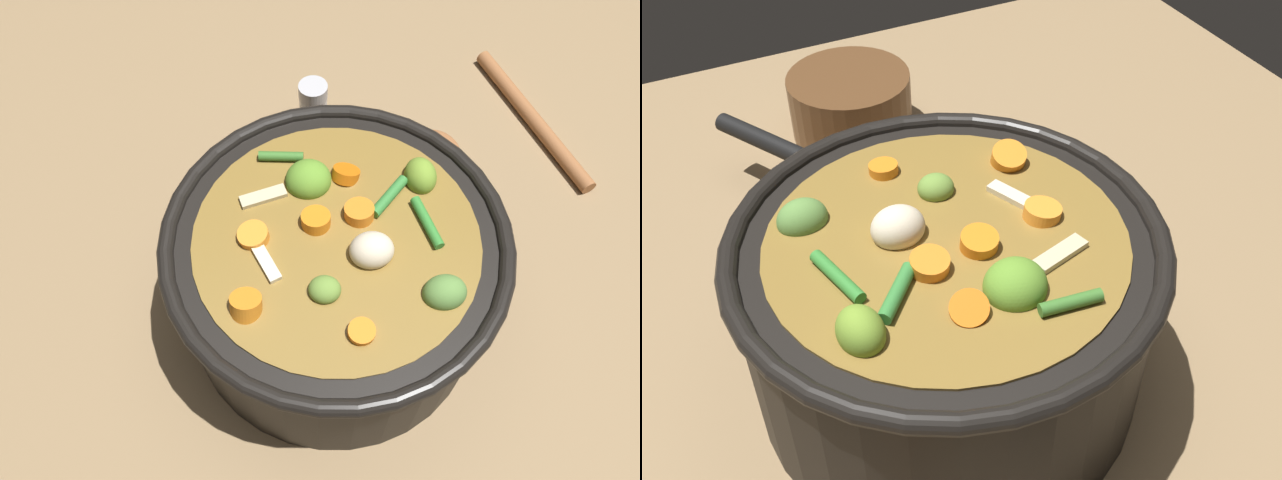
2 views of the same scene
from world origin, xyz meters
TOP-DOWN VIEW (x-y plane):
  - ground_plane at (0.00, 0.00)m, footprint 1.10×1.10m
  - cooking_pot at (-0.00, -0.00)m, footprint 0.30×0.30m
  - wooden_spoon at (-0.21, -0.21)m, footprint 0.21×0.23m
  - salt_shaker at (-0.00, -0.23)m, footprint 0.03×0.03m

SIDE VIEW (x-z plane):
  - ground_plane at x=0.00m, z-range 0.00..0.00m
  - wooden_spoon at x=-0.21m, z-range 0.00..0.02m
  - salt_shaker at x=0.00m, z-range 0.00..0.09m
  - cooking_pot at x=0.00m, z-range 0.00..0.16m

